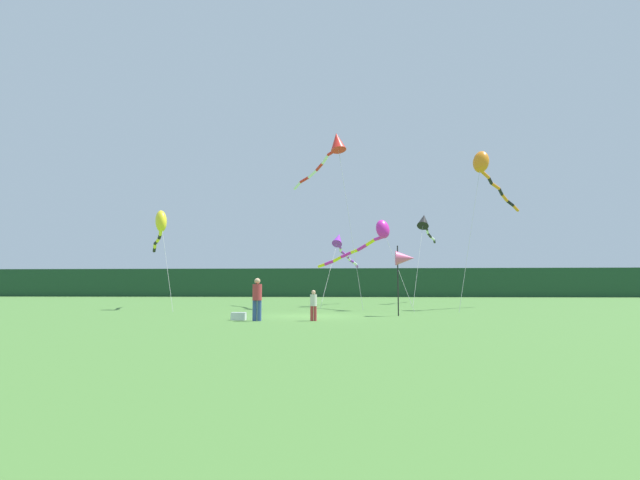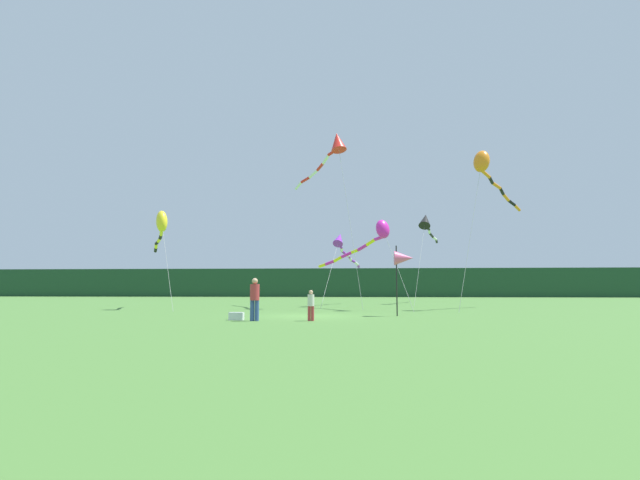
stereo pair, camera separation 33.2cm
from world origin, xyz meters
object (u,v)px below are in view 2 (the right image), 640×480
at_px(kite_orange, 486,168).
at_px(kite_yellow, 161,225).
at_px(person_adult, 255,297).
at_px(kite_red, 334,147).
at_px(kite_magenta, 373,236).
at_px(banner_flag_pole, 403,259).
at_px(kite_purple, 342,244).
at_px(person_child, 311,304).
at_px(cooler_box, 236,316).
at_px(kite_black, 426,223).

relative_size(kite_orange, kite_yellow, 1.57).
relative_size(person_adult, kite_red, 0.15).
xyz_separation_m(kite_magenta, kite_yellow, (-13.24, -0.19, 0.81)).
relative_size(banner_flag_pole, kite_magenta, 0.50).
bearing_deg(person_adult, kite_purple, 79.71).
height_order(person_child, cooler_box, person_child).
distance_m(cooler_box, kite_black, 24.11).
xyz_separation_m(kite_magenta, kite_red, (-2.51, 2.30, 6.28)).
distance_m(person_child, kite_orange, 16.52).
height_order(kite_black, kite_red, kite_red).
bearing_deg(kite_magenta, person_adult, -117.63).
height_order(banner_flag_pole, kite_red, kite_red).
xyz_separation_m(banner_flag_pole, kite_magenta, (-1.26, 6.00, 1.73)).
relative_size(person_adult, kite_purple, 0.18).
bearing_deg(kite_yellow, kite_purple, 31.87).
bearing_deg(kite_black, kite_magenta, -112.81).
xyz_separation_m(kite_magenta, kite_purple, (-2.14, 6.71, 0.09)).
height_order(cooler_box, kite_magenta, kite_magenta).
distance_m(person_adult, kite_purple, 17.18).
distance_m(cooler_box, kite_orange, 18.70).
distance_m(kite_black, kite_red, 12.15).
relative_size(kite_black, kite_orange, 1.05).
bearing_deg(banner_flag_pole, kite_black, 78.68).
relative_size(kite_magenta, kite_yellow, 1.08).
relative_size(person_adult, cooler_box, 2.91).
distance_m(kite_orange, kite_yellow, 20.60).
relative_size(cooler_box, kite_black, 0.06).
height_order(person_child, kite_orange, kite_orange).
height_order(person_adult, kite_black, kite_black).
xyz_separation_m(cooler_box, kite_magenta, (6.00, 9.39, 4.30)).
distance_m(kite_black, kite_purple, 8.46).
bearing_deg(cooler_box, banner_flag_pole, 24.99).
distance_m(person_child, kite_yellow, 14.76).
height_order(banner_flag_pole, kite_magenta, kite_magenta).
xyz_separation_m(kite_orange, kite_purple, (-9.17, 5.82, -4.22)).
bearing_deg(kite_black, kite_red, -129.06).
relative_size(kite_red, kite_yellow, 1.87).
distance_m(person_child, kite_red, 15.59).
xyz_separation_m(kite_red, kite_purple, (0.37, 4.41, -6.20)).
bearing_deg(person_adult, person_child, 5.08).
bearing_deg(kite_red, kite_purple, 85.21).
relative_size(person_child, kite_purple, 0.13).
relative_size(person_adult, person_child, 1.39).
bearing_deg(kite_black, kite_yellow, -147.61).
bearing_deg(banner_flag_pole, person_adult, -149.18).
relative_size(cooler_box, kite_orange, 0.06).
height_order(kite_magenta, kite_red, kite_red).
distance_m(banner_flag_pole, kite_red, 12.14).
bearing_deg(banner_flag_pole, kite_red, 114.45).
distance_m(person_adult, person_child, 2.33).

